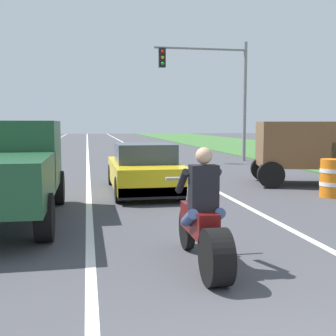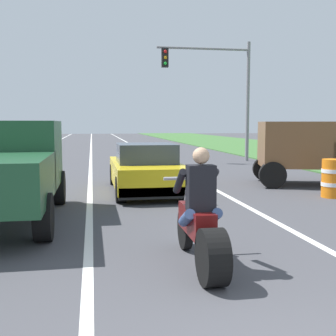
{
  "view_description": "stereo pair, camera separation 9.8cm",
  "coord_description": "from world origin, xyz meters",
  "px_view_note": "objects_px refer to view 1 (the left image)",
  "views": [
    {
      "loc": [
        -1.82,
        -2.17,
        1.93
      ],
      "look_at": [
        -0.17,
        6.67,
        1.0
      ],
      "focal_mm": 46.4,
      "sensor_mm": 36.0,
      "label": 1
    },
    {
      "loc": [
        -1.72,
        -2.19,
        1.93
      ],
      "look_at": [
        -0.17,
        6.67,
        1.0
      ],
      "focal_mm": 46.4,
      "sensor_mm": 36.0,
      "label": 2
    }
  ],
  "objects_px": {
    "motorcycle_with_rider": "(203,225)",
    "sports_car_yellow": "(144,170)",
    "traffic_light_mast_near": "(217,82)",
    "pickup_truck_left_lane_dark_green": "(5,166)",
    "pickup_truck_right_shoulder_brown": "(323,150)",
    "construction_barrel_nearest": "(331,178)"
  },
  "relations": [
    {
      "from": "pickup_truck_right_shoulder_brown",
      "to": "construction_barrel_nearest",
      "type": "relative_size",
      "value": 5.14
    },
    {
      "from": "sports_car_yellow",
      "to": "pickup_truck_right_shoulder_brown",
      "type": "xyz_separation_m",
      "value": [
        5.71,
        0.43,
        0.48
      ]
    },
    {
      "from": "pickup_truck_left_lane_dark_green",
      "to": "pickup_truck_right_shoulder_brown",
      "type": "height_order",
      "value": "same"
    },
    {
      "from": "construction_barrel_nearest",
      "to": "traffic_light_mast_near",
      "type": "bearing_deg",
      "value": 88.94
    },
    {
      "from": "motorcycle_with_rider",
      "to": "pickup_truck_left_lane_dark_green",
      "type": "xyz_separation_m",
      "value": [
        -3.06,
        3.4,
        0.51
      ]
    },
    {
      "from": "pickup_truck_left_lane_dark_green",
      "to": "pickup_truck_right_shoulder_brown",
      "type": "bearing_deg",
      "value": 22.33
    },
    {
      "from": "pickup_truck_right_shoulder_brown",
      "to": "traffic_light_mast_near",
      "type": "distance_m",
      "value": 9.27
    },
    {
      "from": "motorcycle_with_rider",
      "to": "construction_barrel_nearest",
      "type": "distance_m",
      "value": 6.82
    },
    {
      "from": "construction_barrel_nearest",
      "to": "motorcycle_with_rider",
      "type": "bearing_deg",
      "value": -134.46
    },
    {
      "from": "sports_car_yellow",
      "to": "pickup_truck_right_shoulder_brown",
      "type": "bearing_deg",
      "value": 4.31
    },
    {
      "from": "traffic_light_mast_near",
      "to": "construction_barrel_nearest",
      "type": "relative_size",
      "value": 6.0
    },
    {
      "from": "pickup_truck_left_lane_dark_green",
      "to": "construction_barrel_nearest",
      "type": "xyz_separation_m",
      "value": [
        7.84,
        1.47,
        -0.6
      ]
    },
    {
      "from": "motorcycle_with_rider",
      "to": "pickup_truck_right_shoulder_brown",
      "type": "bearing_deg",
      "value": 50.53
    },
    {
      "from": "traffic_light_mast_near",
      "to": "pickup_truck_left_lane_dark_green",
      "type": "bearing_deg",
      "value": -122.95
    },
    {
      "from": "pickup_truck_left_lane_dark_green",
      "to": "pickup_truck_right_shoulder_brown",
      "type": "distance_m",
      "value": 9.57
    },
    {
      "from": "pickup_truck_left_lane_dark_green",
      "to": "construction_barrel_nearest",
      "type": "distance_m",
      "value": 8.0
    },
    {
      "from": "sports_car_yellow",
      "to": "pickup_truck_left_lane_dark_green",
      "type": "bearing_deg",
      "value": -134.43
    },
    {
      "from": "motorcycle_with_rider",
      "to": "sports_car_yellow",
      "type": "bearing_deg",
      "value": 89.29
    },
    {
      "from": "motorcycle_with_rider",
      "to": "pickup_truck_right_shoulder_brown",
      "type": "distance_m",
      "value": 9.12
    },
    {
      "from": "sports_car_yellow",
      "to": "traffic_light_mast_near",
      "type": "distance_m",
      "value": 10.96
    },
    {
      "from": "motorcycle_with_rider",
      "to": "construction_barrel_nearest",
      "type": "height_order",
      "value": "motorcycle_with_rider"
    },
    {
      "from": "motorcycle_with_rider",
      "to": "sports_car_yellow",
      "type": "xyz_separation_m",
      "value": [
        0.08,
        6.6,
        0.04
      ]
    }
  ]
}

